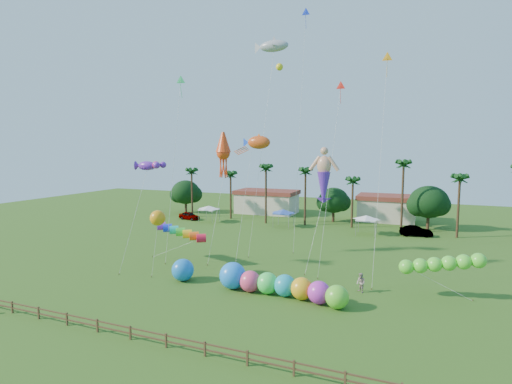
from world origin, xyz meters
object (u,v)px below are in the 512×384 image
at_px(spectator_b, 361,283).
at_px(car_b, 416,231).
at_px(caterpillar_inflatable, 276,284).
at_px(blue_ball, 183,270).
at_px(car_a, 189,216).

bearing_deg(spectator_b, car_b, 126.91).
distance_m(caterpillar_inflatable, blue_ball, 10.19).
relative_size(car_a, spectator_b, 2.36).
distance_m(car_b, spectator_b, 28.40).
relative_size(car_a, car_b, 0.91).
bearing_deg(blue_ball, car_a, 120.78).
relative_size(car_b, blue_ball, 2.11).
bearing_deg(spectator_b, caterpillar_inflatable, -105.18).
bearing_deg(blue_ball, spectator_b, 11.47).
bearing_deg(blue_ball, caterpillar_inflatable, -2.05).
height_order(car_a, car_b, car_b).
distance_m(spectator_b, caterpillar_inflatable, 8.03).
xyz_separation_m(caterpillar_inflatable, blue_ball, (-10.19, 0.36, 0.05)).
bearing_deg(car_a, caterpillar_inflatable, -126.07).
height_order(spectator_b, caterpillar_inflatable, caterpillar_inflatable).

